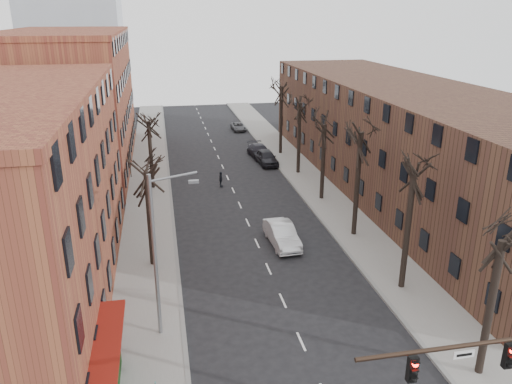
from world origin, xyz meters
TOP-DOWN VIEW (x-y plane):
  - sidewalk_left at (-8.00, 35.00)m, footprint 4.00×90.00m
  - sidewalk_right at (8.00, 35.00)m, footprint 4.00×90.00m
  - building_left_far at (-16.00, 44.00)m, footprint 12.00×28.00m
  - building_right at (16.00, 30.00)m, footprint 12.00×50.00m
  - tree_right_a at (7.60, 4.00)m, footprint 5.20×5.20m
  - tree_right_b at (7.60, 12.00)m, footprint 5.20×5.20m
  - tree_right_c at (7.60, 20.00)m, footprint 5.20×5.20m
  - tree_right_d at (7.60, 28.00)m, footprint 5.20×5.20m
  - tree_right_e at (7.60, 36.00)m, footprint 5.20×5.20m
  - tree_right_f at (7.60, 44.00)m, footprint 5.20×5.20m
  - tree_left_a at (-7.60, 18.00)m, footprint 5.20×5.20m
  - tree_left_b at (-7.60, 34.00)m, footprint 5.20×5.20m
  - streetlight at (-7.03, 10.00)m, footprint 2.45×0.22m
  - silver_sedan at (1.77, 19.50)m, footprint 1.96×4.98m
  - parked_car_near at (5.00, 40.03)m, footprint 2.26×4.87m
  - parked_car_mid at (4.82, 42.99)m, footprint 2.58×5.31m
  - parked_car_far at (4.61, 57.64)m, footprint 1.95×4.05m
  - pedestrian_crossing at (-1.04, 33.22)m, footprint 0.60×0.98m

SIDE VIEW (x-z plane):
  - tree_right_a at x=7.60m, z-range -5.00..5.00m
  - tree_right_b at x=7.60m, z-range -5.40..5.40m
  - tree_right_c at x=7.60m, z-range -5.80..5.80m
  - tree_right_d at x=7.60m, z-range -5.00..5.00m
  - tree_right_e at x=7.60m, z-range -5.40..5.40m
  - tree_right_f at x=7.60m, z-range -5.80..5.80m
  - tree_left_a at x=-7.60m, z-range -4.75..4.75m
  - tree_left_b at x=-7.60m, z-range -4.75..4.75m
  - sidewalk_left at x=-8.00m, z-range 0.00..0.15m
  - sidewalk_right at x=8.00m, z-range 0.00..0.15m
  - parked_car_far at x=4.61m, z-range 0.00..1.11m
  - parked_car_mid at x=4.82m, z-range 0.00..1.49m
  - pedestrian_crossing at x=-1.04m, z-range 0.00..1.56m
  - parked_car_near at x=5.00m, z-range 0.00..1.61m
  - silver_sedan at x=1.77m, z-range 0.00..1.61m
  - building_right at x=16.00m, z-range 0.00..10.00m
  - streetlight at x=-7.03m, z-range 0.50..9.53m
  - building_left_far at x=-16.00m, z-range 0.00..14.00m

